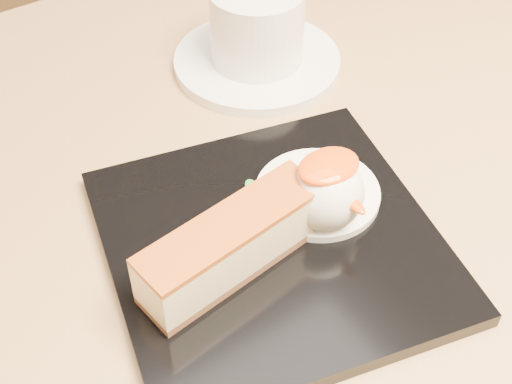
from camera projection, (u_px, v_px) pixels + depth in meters
table at (268, 362)px, 0.61m from camera, size 0.80×0.80×0.72m
dessert_plate at (272, 244)px, 0.49m from camera, size 0.26×0.26×0.01m
cheesecake at (232, 244)px, 0.46m from camera, size 0.14×0.05×0.04m
cream_smear at (318, 193)px, 0.51m from camera, size 0.09×0.09×0.01m
ice_cream_scoop at (326, 193)px, 0.48m from camera, size 0.05×0.05×0.05m
mango_sauce at (329, 166)px, 0.47m from camera, size 0.04×0.03×0.01m
mint_sprig at (265, 185)px, 0.51m from camera, size 0.03×0.02×0.00m
saucer at (257, 62)px, 0.64m from camera, size 0.15×0.15×0.01m
coffee_cup at (258, 22)px, 0.62m from camera, size 0.11×0.08×0.07m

